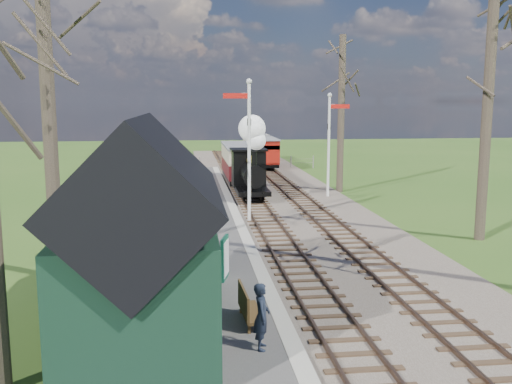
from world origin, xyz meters
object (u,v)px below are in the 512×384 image
coach (240,161)px  sign_board (225,258)px  red_carriage_b (256,147)px  red_carriage_a (264,152)px  station_shed (144,241)px  locomotive (251,163)px  semaphore_far (330,137)px  semaphore_near (248,140)px  bench (247,306)px  person (262,316)px

coach → sign_board: 20.20m
red_carriage_b → red_carriage_a: bearing=-90.0°
red_carriage_b → station_shed: bearing=-100.5°
locomotive → coach: locomotive is taller
semaphore_far → coach: size_ratio=0.81×
station_shed → semaphore_near: (3.53, 12.00, 1.35)m
bench → red_carriage_a: bearing=81.6°
semaphore_far → bench: size_ratio=3.88×
red_carriage_b → bench: bearing=-97.2°
bench → red_carriage_b: bearing=82.8°
semaphore_far → coach: semaphore_far is taller
coach → semaphore_far: bearing=-52.4°
red_carriage_a → semaphore_far: bearing=-82.6°
bench → station_shed: bearing=-173.6°
red_carriage_a → sign_board: bearing=-100.0°
station_shed → sign_board: station_shed is taller
station_shed → coach: (4.30, 23.68, -0.77)m
coach → red_carriage_a: (2.60, 7.93, -0.13)m
semaphore_far → bench: semaphore_far is taller
locomotive → coach: size_ratio=0.62×
semaphore_near → person: (-1.11, -13.18, -2.72)m
bench → semaphore_far: bearing=70.2°
coach → red_carriage_b: bearing=79.0°
red_carriage_b → sign_board: red_carriage_b is taller
semaphore_near → red_carriage_a: 20.02m
semaphore_far → bench: bearing=-109.8°
locomotive → bench: locomotive is taller
semaphore_near → red_carriage_a: (3.37, 19.61, -2.25)m
semaphore_near → person: 13.50m
locomotive → person: bearing=-95.7°
red_carriage_a → sign_board: red_carriage_a is taller
semaphore_near → person: semaphore_near is taller
semaphore_near → person: size_ratio=4.42×
station_shed → red_carriage_a: (6.90, 31.61, -0.90)m
semaphore_near → locomotive: semaphore_near is taller
locomotive → person: size_ratio=3.14×
coach → person: 24.94m
coach → bench: (-2.03, -23.43, -0.91)m
red_carriage_a → sign_board: 28.42m
locomotive → semaphore_near: bearing=-97.7°
semaphore_near → red_carriage_b: semaphore_near is taller
semaphore_far → sign_board: size_ratio=4.63×
semaphore_near → locomotive: bearing=82.3°
semaphore_near → coach: semaphore_near is taller
bench → person: size_ratio=1.05×
semaphore_far → red_carriage_a: (-1.77, 13.61, -1.98)m
red_carriage_b → person: 38.55m
locomotive → red_carriage_b: (2.61, 19.49, -0.67)m
semaphore_far → person: semaphore_far is taller
sign_board → bench: (0.29, -3.37, -0.23)m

